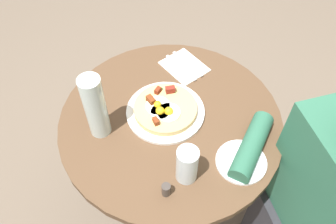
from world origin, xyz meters
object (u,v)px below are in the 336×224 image
(bread_plate, at_px, (241,162))
(fork, at_px, (188,64))
(pizza_plate, at_px, (165,112))
(knife, at_px, (181,68))
(dining_table, at_px, (170,143))
(breakfast_pizza, at_px, (165,108))
(person_seated, at_px, (313,211))
(pepper_shaker, at_px, (166,190))
(water_bottle, at_px, (95,107))
(salt_shaker, at_px, (260,123))
(water_glass, at_px, (187,165))

(bread_plate, xyz_separation_m, fork, (0.48, 0.03, 0.00))
(pizza_plate, xyz_separation_m, knife, (0.20, -0.12, 0.00))
(dining_table, xyz_separation_m, breakfast_pizza, (0.03, 0.01, 0.19))
(person_seated, bearing_deg, pepper_shaker, 76.90)
(breakfast_pizza, xyz_separation_m, pepper_shaker, (-0.30, 0.08, -0.00))
(pizza_plate, height_order, water_bottle, water_bottle)
(dining_table, relative_size, pepper_shaker, 16.95)
(pizza_plate, height_order, knife, pizza_plate)
(person_seated, height_order, breakfast_pizza, person_seated)
(pizza_plate, xyz_separation_m, breakfast_pizza, (-0.00, 0.00, 0.02))
(person_seated, distance_m, bread_plate, 0.36)
(fork, bearing_deg, person_seated, -179.59)
(pizza_plate, height_order, bread_plate, pizza_plate)
(person_seated, distance_m, knife, 0.73)
(bread_plate, height_order, fork, bread_plate)
(salt_shaker, bearing_deg, fork, 21.55)
(bread_plate, distance_m, pepper_shaker, 0.27)
(water_glass, bearing_deg, knife, -15.16)
(person_seated, relative_size, salt_shaker, 21.99)
(person_seated, distance_m, water_bottle, 0.85)
(water_glass, bearing_deg, pepper_shaker, 117.66)
(person_seated, relative_size, pepper_shaker, 23.93)
(water_glass, height_order, salt_shaker, water_glass)
(breakfast_pizza, distance_m, bread_plate, 0.33)
(knife, xyz_separation_m, water_bottle, (-0.21, 0.36, 0.12))
(person_seated, relative_size, water_glass, 8.24)
(fork, distance_m, water_glass, 0.51)
(salt_shaker, bearing_deg, dining_table, 66.86)
(fork, relative_size, knife, 1.00)
(water_bottle, relative_size, salt_shaker, 4.91)
(bread_plate, distance_m, water_bottle, 0.51)
(knife, distance_m, water_bottle, 0.43)
(water_glass, xyz_separation_m, salt_shaker, (0.11, -0.31, -0.04))
(dining_table, xyz_separation_m, salt_shaker, (-0.12, -0.29, 0.19))
(pizza_plate, distance_m, pepper_shaker, 0.32)
(person_seated, xyz_separation_m, pepper_shaker, (0.12, 0.51, 0.22))
(person_seated, xyz_separation_m, water_bottle, (0.41, 0.67, 0.32))
(pepper_shaker, bearing_deg, pizza_plate, -15.17)
(person_seated, relative_size, water_bottle, 4.48)
(dining_table, bearing_deg, bread_plate, -144.36)
(water_bottle, bearing_deg, pizza_plate, -86.88)
(dining_table, relative_size, salt_shaker, 15.58)
(pizza_plate, bearing_deg, water_bottle, 93.12)
(dining_table, distance_m, water_glass, 0.33)
(water_glass, relative_size, pepper_shaker, 2.91)
(pepper_shaker, bearing_deg, breakfast_pizza, -14.76)
(knife, height_order, water_glass, water_glass)
(water_bottle, bearing_deg, pepper_shaker, -152.05)
(water_glass, bearing_deg, pizza_plate, -1.13)
(pizza_plate, relative_size, breakfast_pizza, 1.25)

